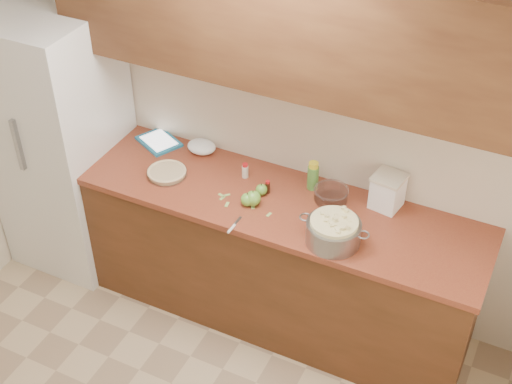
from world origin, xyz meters
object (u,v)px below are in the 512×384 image
at_px(pie, 167,173).
at_px(colander, 333,231).
at_px(flour_canister, 388,191).
at_px(tablet, 159,141).

bearing_deg(pie, colander, -6.17).
bearing_deg(flour_canister, colander, -111.35).
bearing_deg(flour_canister, tablet, -179.33).
height_order(pie, flour_canister, flour_canister).
relative_size(pie, colander, 0.62).
relative_size(colander, tablet, 1.20).
bearing_deg(colander, flour_canister, 68.65).
height_order(pie, tablet, pie).
xyz_separation_m(pie, colander, (1.12, -0.12, 0.05)).
bearing_deg(tablet, pie, -23.87).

